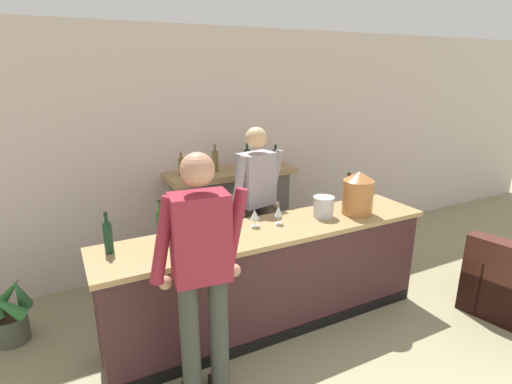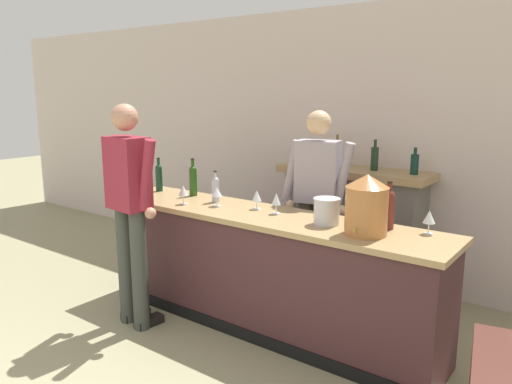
{
  "view_description": "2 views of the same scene",
  "coord_description": "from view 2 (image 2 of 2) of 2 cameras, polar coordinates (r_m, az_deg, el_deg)",
  "views": [
    {
      "loc": [
        -1.77,
        0.01,
        2.29
      ],
      "look_at": [
        -0.14,
        3.18,
        1.19
      ],
      "focal_mm": 28.0,
      "sensor_mm": 36.0,
      "label": 1
    },
    {
      "loc": [
        2.1,
        -0.29,
        1.93
      ],
      "look_at": [
        -0.41,
        3.07,
        1.07
      ],
      "focal_mm": 35.0,
      "sensor_mm": 36.0,
      "label": 2
    }
  ],
  "objects": [
    {
      "name": "wine_glass_back_row",
      "position": [
        4.31,
        -8.32,
        0.12
      ],
      "size": [
        0.08,
        0.08,
        0.17
      ],
      "color": "silver",
      "rests_on": "bar_counter"
    },
    {
      "name": "wine_bottle_chardonnay_pale",
      "position": [
        4.66,
        -7.21,
        1.46
      ],
      "size": [
        0.07,
        0.07,
        0.35
      ],
      "color": "#235018",
      "rests_on": "bar_counter"
    },
    {
      "name": "person_customer",
      "position": [
        4.11,
        -14.23,
        -1.58
      ],
      "size": [
        0.66,
        0.34,
        1.83
      ],
      "color": "#3B3E38",
      "rests_on": "ground_plane"
    },
    {
      "name": "wine_bottle_burgundy_dark",
      "position": [
        4.37,
        -4.66,
        0.44
      ],
      "size": [
        0.07,
        0.07,
        0.28
      ],
      "color": "#A8B1C3",
      "rests_on": "bar_counter"
    },
    {
      "name": "ice_bucket_steel",
      "position": [
        3.68,
        8.08,
        -2.18
      ],
      "size": [
        0.2,
        0.2,
        0.19
      ],
      "color": "silver",
      "rests_on": "bar_counter"
    },
    {
      "name": "person_bartender",
      "position": [
        4.38,
        6.96,
        -1.06
      ],
      "size": [
        0.65,
        0.37,
        1.76
      ],
      "color": "#464231",
      "rests_on": "ground_plane"
    },
    {
      "name": "wine_bottle_riesling_slim",
      "position": [
        4.92,
        -11.04,
        1.76
      ],
      "size": [
        0.07,
        0.07,
        0.33
      ],
      "color": "#153623",
      "rests_on": "bar_counter"
    },
    {
      "name": "wine_glass_front_right",
      "position": [
        3.94,
        2.32,
        -0.88
      ],
      "size": [
        0.07,
        0.07,
        0.17
      ],
      "color": "silver",
      "rests_on": "bar_counter"
    },
    {
      "name": "fireplace_stone",
      "position": [
        5.05,
        11.0,
        -3.85
      ],
      "size": [
        1.49,
        0.52,
        1.5
      ],
      "color": "slate",
      "rests_on": "ground_plane"
    },
    {
      "name": "wine_glass_front_left",
      "position": [
        3.58,
        19.19,
        -2.78
      ],
      "size": [
        0.08,
        0.08,
        0.17
      ],
      "color": "silver",
      "rests_on": "bar_counter"
    },
    {
      "name": "copper_dispenser",
      "position": [
        3.44,
        12.51,
        -1.4
      ],
      "size": [
        0.29,
        0.33,
        0.41
      ],
      "color": "#AE6D38",
      "rests_on": "bar_counter"
    },
    {
      "name": "wine_glass_mid_counter",
      "position": [
        4.21,
        -4.49,
        -0.06
      ],
      "size": [
        0.09,
        0.09,
        0.16
      ],
      "color": "silver",
      "rests_on": "bar_counter"
    },
    {
      "name": "wine_bottle_port_short",
      "position": [
        3.63,
        14.91,
        -1.74
      ],
      "size": [
        0.08,
        0.08,
        0.34
      ],
      "color": "maroon",
      "rests_on": "bar_counter"
    },
    {
      "name": "potted_plant_corner",
      "position": [
        6.12,
        -11.16,
        -4.3
      ],
      "size": [
        0.37,
        0.35,
        0.65
      ],
      "color": "#4C5141",
      "rests_on": "ground_plane"
    },
    {
      "name": "wine_glass_near_bucket",
      "position": [
        4.09,
        0.09,
        -0.5
      ],
      "size": [
        0.08,
        0.08,
        0.16
      ],
      "color": "silver",
      "rests_on": "bar_counter"
    },
    {
      "name": "wall_back_panel",
      "position": [
        5.15,
        12.44,
        5.13
      ],
      "size": [
        12.0,
        0.07,
        2.75
      ],
      "color": "beige",
      "rests_on": "ground_plane"
    },
    {
      "name": "bar_counter",
      "position": [
        4.12,
        0.68,
        -8.95
      ],
      "size": [
        3.04,
        0.64,
        0.96
      ],
      "color": "#412426",
      "rests_on": "ground_plane"
    }
  ]
}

